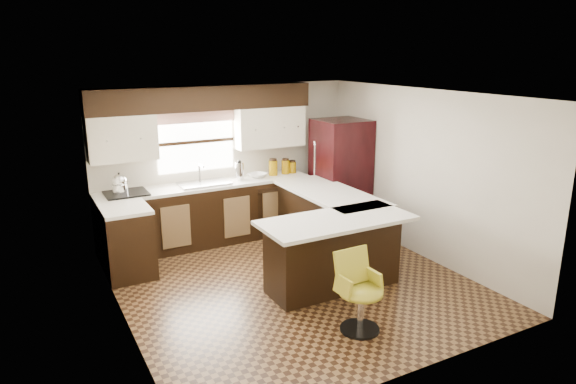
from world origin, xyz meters
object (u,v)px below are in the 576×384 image
peninsula_long (326,225)px  refrigerator (340,176)px  bar_chair (361,293)px  peninsula_return (333,254)px

peninsula_long → refrigerator: 1.23m
refrigerator → bar_chair: refrigerator is taller
peninsula_return → bar_chair: peninsula_return is taller
peninsula_return → refrigerator: 2.28m
bar_chair → refrigerator: bearing=58.7°
peninsula_long → refrigerator: (0.79, 0.83, 0.47)m
refrigerator → peninsula_return: bearing=-126.0°
peninsula_return → bar_chair: 1.06m
peninsula_return → bar_chair: size_ratio=1.90×
peninsula_long → peninsula_return: size_ratio=1.18×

